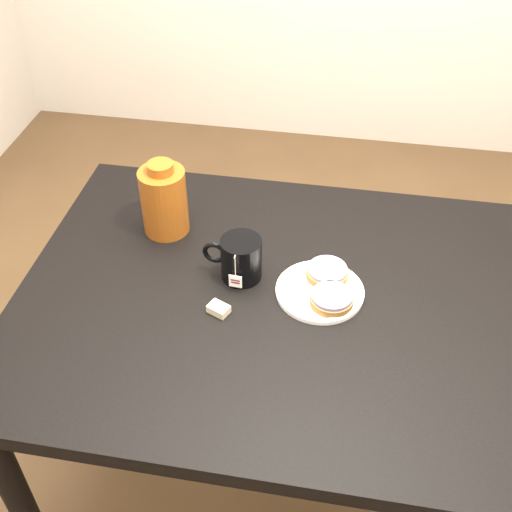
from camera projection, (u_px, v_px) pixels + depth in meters
The scene contains 8 objects.
ground_plane at pixel (309, 479), 1.92m from camera, with size 4.00×4.00×0.00m, color brown.
table at pixel (325, 328), 1.48m from camera, with size 1.40×0.90×0.75m.
plate at pixel (320, 291), 1.44m from camera, with size 0.20×0.20×0.01m.
bagel_back at pixel (327, 272), 1.47m from camera, with size 0.11×0.11×0.03m.
bagel_front at pixel (332, 299), 1.40m from camera, with size 0.13×0.13×0.03m.
mug at pixel (240, 258), 1.46m from camera, with size 0.14×0.10×0.10m.
teabag_pouch at pixel (219, 309), 1.40m from camera, with size 0.04×0.03×0.02m, color #C6B793.
bagel_package at pixel (164, 200), 1.57m from camera, with size 0.12×0.12×0.19m.
Camera 1 is at (0.02, -1.02, 1.77)m, focal length 45.00 mm.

